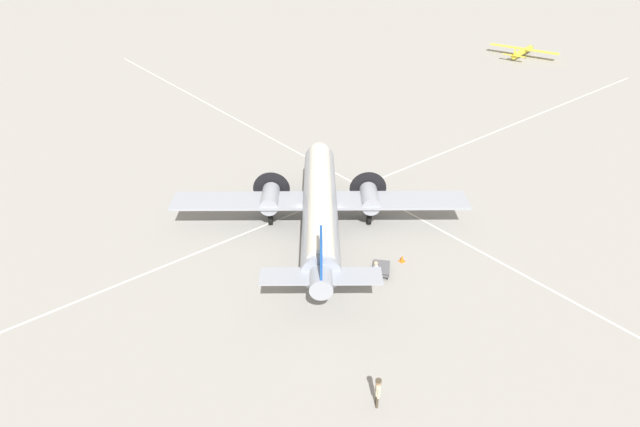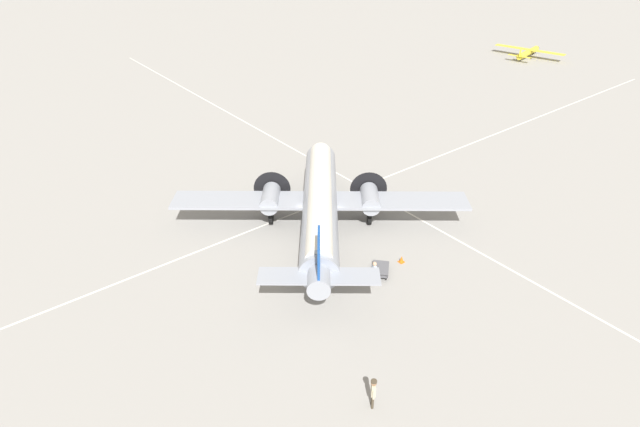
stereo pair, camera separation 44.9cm
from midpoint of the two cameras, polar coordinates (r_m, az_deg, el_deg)
The scene contains 11 objects.
ground_plane at distance 37.63m, azimuth -0.34°, elevation -2.12°, with size 300.00×300.00×0.00m, color gray.
apron_line_eastwest at distance 39.93m, azimuth -3.39°, elevation -0.02°, with size 120.00×0.16×0.01m.
apron_line_northsouth at distance 41.88m, azimuth 7.49°, elevation 1.37°, with size 0.16×120.00×0.01m.
airliner_main at distance 36.66m, azimuth -0.36°, elevation 1.47°, with size 19.03×18.44×5.68m.
crew_foreground at distance 25.44m, azimuth 6.08°, elevation -19.39°, with size 0.42×0.50×1.81m.
passenger_boarding at distance 32.35m, azimuth 5.96°, elevation -6.42°, with size 0.31×0.55×1.69m.
suitcase_near_door at distance 32.84m, azimuth 5.73°, elevation -7.54°, with size 0.36×0.13×0.49m.
suitcase_upright_spare at distance 32.73m, azimuth 3.34°, elevation -7.59°, with size 0.46×0.17×0.47m.
baggage_cart at distance 33.72m, azimuth 6.64°, elevation -6.30°, with size 2.10×2.05×0.56m.
light_aircraft_distant at distance 92.38m, azimuth 22.05°, elevation 16.81°, with size 8.52×11.28×2.14m.
traffic_cone at distance 34.91m, azimuth 9.00°, elevation -5.11°, with size 0.38×0.38×0.50m.
Camera 1 is at (-19.69, -24.42, 20.78)m, focal length 28.00 mm.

